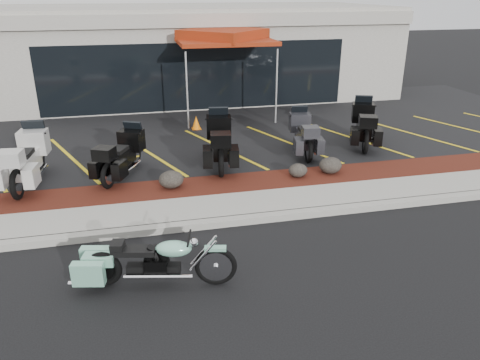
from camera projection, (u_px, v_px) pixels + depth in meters
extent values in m
plane|color=black|center=(275.00, 241.00, 9.43)|extent=(90.00, 90.00, 0.00)
cube|color=gray|center=(263.00, 218.00, 10.21)|extent=(24.00, 0.25, 0.15)
cube|color=gray|center=(255.00, 204.00, 10.84)|extent=(24.00, 1.20, 0.15)
cube|color=#37160C|center=(243.00, 185.00, 11.92)|extent=(24.00, 1.20, 0.16)
cube|color=black|center=(208.00, 128.00, 16.79)|extent=(26.00, 9.60, 0.15)
cube|color=gray|center=(185.00, 51.00, 21.73)|extent=(18.00, 8.00, 4.00)
cube|color=black|center=(198.00, 77.00, 18.33)|extent=(12.00, 0.06, 2.60)
cube|color=gray|center=(196.00, 20.00, 17.51)|extent=(18.00, 0.30, 0.50)
ellipsoid|color=black|center=(171.00, 179.00, 11.46)|extent=(0.61, 0.51, 0.43)
ellipsoid|color=black|center=(298.00, 170.00, 12.14)|extent=(0.50, 0.42, 0.35)
ellipsoid|color=black|center=(330.00, 165.00, 12.37)|extent=(0.61, 0.51, 0.43)
cone|color=orange|center=(196.00, 122.00, 16.30)|extent=(0.36, 0.36, 0.46)
cylinder|color=silver|center=(196.00, 92.00, 15.82)|extent=(0.06, 0.06, 2.62)
cylinder|color=silver|center=(280.00, 85.00, 16.95)|extent=(0.06, 0.06, 2.62)
cylinder|color=silver|center=(172.00, 77.00, 18.55)|extent=(0.06, 0.06, 2.62)
cylinder|color=silver|center=(246.00, 72.00, 19.68)|extent=(0.06, 0.06, 2.62)
cube|color=maroon|center=(223.00, 40.00, 17.18)|extent=(3.93, 3.93, 0.14)
cube|color=maroon|center=(223.00, 35.00, 17.11)|extent=(3.50, 3.50, 0.40)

